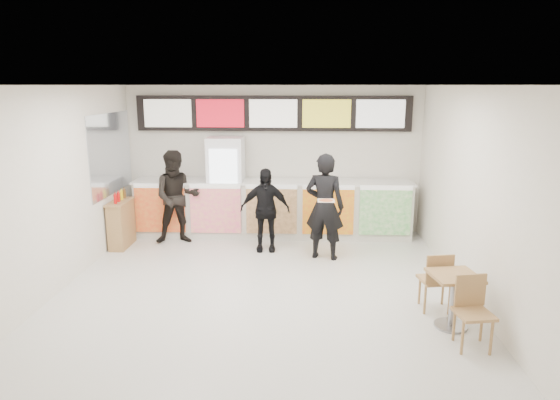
# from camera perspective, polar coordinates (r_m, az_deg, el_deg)

# --- Properties ---
(floor) EXTENTS (7.00, 7.00, 0.00)m
(floor) POSITION_cam_1_polar(r_m,az_deg,el_deg) (7.34, -2.31, -11.14)
(floor) COLOR beige
(floor) RESTS_ON ground
(ceiling) EXTENTS (7.00, 7.00, 0.00)m
(ceiling) POSITION_cam_1_polar(r_m,az_deg,el_deg) (6.70, -2.55, 12.98)
(ceiling) COLOR white
(ceiling) RESTS_ON wall_back
(wall_back) EXTENTS (6.00, 0.00, 6.00)m
(wall_back) POSITION_cam_1_polar(r_m,az_deg,el_deg) (10.30, -0.72, 4.62)
(wall_back) COLOR silver
(wall_back) RESTS_ON floor
(wall_left) EXTENTS (0.00, 7.00, 7.00)m
(wall_left) POSITION_cam_1_polar(r_m,az_deg,el_deg) (7.73, -25.18, 0.55)
(wall_left) COLOR silver
(wall_left) RESTS_ON floor
(wall_right) EXTENTS (0.00, 7.00, 7.00)m
(wall_right) POSITION_cam_1_polar(r_m,az_deg,el_deg) (7.25, 21.92, 0.10)
(wall_right) COLOR silver
(wall_right) RESTS_ON floor
(service_counter) EXTENTS (5.56, 0.77, 1.14)m
(service_counter) POSITION_cam_1_polar(r_m,az_deg,el_deg) (10.08, -0.84, -0.94)
(service_counter) COLOR silver
(service_counter) RESTS_ON floor
(menu_board) EXTENTS (5.50, 0.14, 0.70)m
(menu_board) POSITION_cam_1_polar(r_m,az_deg,el_deg) (10.12, -0.77, 9.87)
(menu_board) COLOR black
(menu_board) RESTS_ON wall_back
(drinks_fridge) EXTENTS (0.70, 0.67, 2.00)m
(drinks_fridge) POSITION_cam_1_polar(r_m,az_deg,el_deg) (10.10, -6.15, 1.50)
(drinks_fridge) COLOR white
(drinks_fridge) RESTS_ON floor
(mirror_panel) EXTENTS (0.01, 2.00, 1.50)m
(mirror_panel) POSITION_cam_1_polar(r_m,az_deg,el_deg) (9.88, -18.74, 5.04)
(mirror_panel) COLOR #B2B7BF
(mirror_panel) RESTS_ON wall_left
(customer_main) EXTENTS (0.78, 0.61, 1.87)m
(customer_main) POSITION_cam_1_polar(r_m,az_deg,el_deg) (8.71, 5.13, -0.76)
(customer_main) COLOR black
(customer_main) RESTS_ON floor
(customer_left) EXTENTS (1.01, 0.87, 1.81)m
(customer_left) POSITION_cam_1_polar(r_m,az_deg,el_deg) (9.76, -11.71, 0.31)
(customer_left) COLOR black
(customer_left) RESTS_ON floor
(customer_mid) EXTENTS (0.92, 0.41, 1.55)m
(customer_mid) POSITION_cam_1_polar(r_m,az_deg,el_deg) (9.14, -1.73, -1.12)
(customer_mid) COLOR black
(customer_mid) RESTS_ON floor
(pizza_slice) EXTENTS (0.36, 0.36, 0.02)m
(pizza_slice) POSITION_cam_1_polar(r_m,az_deg,el_deg) (8.22, 5.29, -0.02)
(pizza_slice) COLOR beige
(pizza_slice) RESTS_ON customer_main
(cafe_table) EXTENTS (0.66, 1.48, 0.84)m
(cafe_table) POSITION_cam_1_polar(r_m,az_deg,el_deg) (6.70, 19.20, -9.76)
(cafe_table) COLOR tan
(cafe_table) RESTS_ON floor
(condiment_ledge) EXTENTS (0.32, 0.79, 1.05)m
(condiment_ledge) POSITION_cam_1_polar(r_m,az_deg,el_deg) (9.90, -17.67, -2.55)
(condiment_ledge) COLOR tan
(condiment_ledge) RESTS_ON floor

